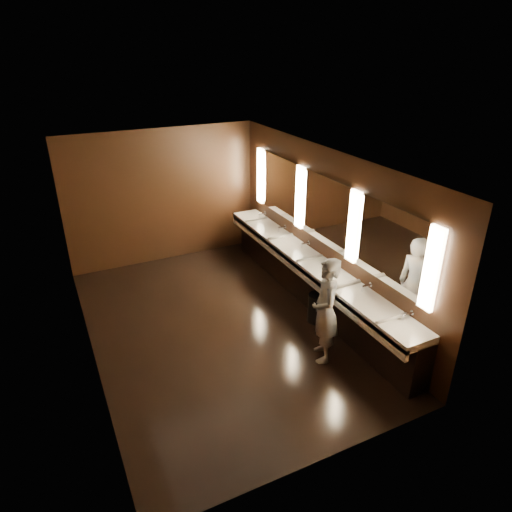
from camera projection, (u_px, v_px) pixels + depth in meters
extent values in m
plane|color=black|center=(219.00, 327.00, 7.64)|extent=(6.00, 6.00, 0.00)
cube|color=#2D2D2B|center=(212.00, 162.00, 6.43)|extent=(4.00, 6.00, 0.02)
cube|color=black|center=(163.00, 197.00, 9.47)|extent=(4.00, 0.02, 2.80)
cube|color=black|center=(325.00, 364.00, 4.60)|extent=(4.00, 0.02, 2.80)
cube|color=black|center=(80.00, 278.00, 6.24)|extent=(0.02, 6.00, 2.80)
cube|color=black|center=(325.00, 230.00, 7.83)|extent=(0.02, 6.00, 2.80)
cube|color=black|center=(313.00, 283.00, 8.19)|extent=(0.36, 5.40, 0.81)
cube|color=white|center=(309.00, 262.00, 7.96)|extent=(0.55, 5.40, 0.12)
cube|color=white|center=(297.00, 269.00, 7.89)|extent=(0.06, 5.40, 0.18)
cylinder|color=silver|center=(408.00, 314.00, 6.19)|extent=(0.18, 0.04, 0.04)
cylinder|color=silver|center=(367.00, 286.00, 6.90)|extent=(0.18, 0.04, 0.04)
cylinder|color=silver|center=(333.00, 262.00, 7.61)|extent=(0.18, 0.04, 0.04)
cylinder|color=silver|center=(306.00, 243.00, 8.33)|extent=(0.18, 0.04, 0.04)
cylinder|color=silver|center=(282.00, 227.00, 9.04)|extent=(0.18, 0.04, 0.04)
cylinder|color=silver|center=(262.00, 213.00, 9.75)|extent=(0.18, 0.04, 0.04)
cube|color=#FFE4B4|center=(432.00, 269.00, 5.72)|extent=(0.06, 0.22, 1.15)
cube|color=white|center=(389.00, 246.00, 6.38)|extent=(0.03, 1.32, 1.15)
cube|color=#FFE4B4|center=(354.00, 227.00, 7.02)|extent=(0.06, 0.23, 1.15)
cube|color=white|center=(325.00, 211.00, 7.67)|extent=(0.03, 1.32, 1.15)
cube|color=#FFE4B4|center=(300.00, 197.00, 8.32)|extent=(0.06, 0.23, 1.15)
cube|color=white|center=(280.00, 186.00, 8.97)|extent=(0.03, 1.32, 1.15)
cube|color=#FFE4B4|center=(261.00, 176.00, 9.61)|extent=(0.06, 0.22, 1.15)
imported|color=#8198C1|center=(325.00, 311.00, 6.58)|extent=(0.59, 0.70, 1.64)
cylinder|color=black|center=(317.00, 308.00, 7.71)|extent=(0.40, 0.40, 0.50)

